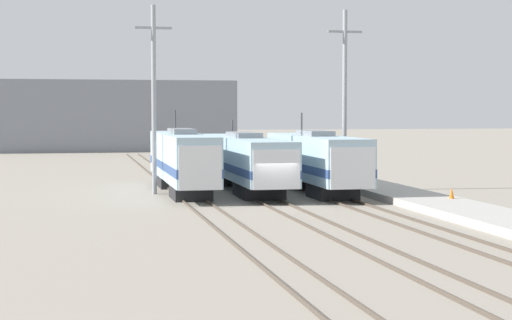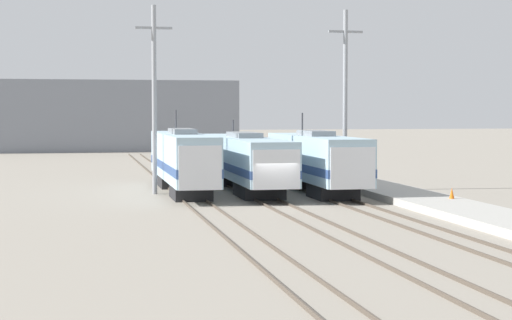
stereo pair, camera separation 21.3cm
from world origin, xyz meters
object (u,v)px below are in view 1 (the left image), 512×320
(locomotive_center, at_px, (245,161))
(catenary_tower_right, at_px, (345,97))
(traffic_cone, at_px, (452,193))
(locomotive_far_left, at_px, (183,160))
(locomotive_far_right, at_px, (317,161))
(catenary_tower_left, at_px, (154,97))

(locomotive_center, bearing_deg, catenary_tower_right, -8.06)
(traffic_cone, bearing_deg, locomotive_far_left, 142.65)
(locomotive_center, distance_m, catenary_tower_right, 8.22)
(locomotive_center, height_order, locomotive_far_right, locomotive_far_right)
(locomotive_far_left, bearing_deg, traffic_cone, -37.35)
(locomotive_center, bearing_deg, traffic_cone, -49.63)
(locomotive_far_left, height_order, traffic_cone, locomotive_far_left)
(locomotive_center, distance_m, catenary_tower_left, 7.80)
(locomotive_far_left, relative_size, locomotive_center, 0.87)
(locomotive_far_right, xyz_separation_m, catenary_tower_left, (-10.79, 1.62, 4.32))
(catenary_tower_left, relative_size, catenary_tower_right, 1.00)
(locomotive_center, distance_m, locomotive_far_right, 5.13)
(locomotive_far_right, relative_size, catenary_tower_left, 1.30)
(locomotive_far_left, xyz_separation_m, locomotive_far_right, (8.86, -1.85, -0.06))
(locomotive_far_left, relative_size, locomotive_far_right, 1.08)
(locomotive_far_right, bearing_deg, catenary_tower_left, 171.48)
(locomotive_far_right, height_order, catenary_tower_left, catenary_tower_left)
(locomotive_far_right, bearing_deg, traffic_cone, -58.75)
(locomotive_center, height_order, catenary_tower_left, catenary_tower_left)
(locomotive_far_right, distance_m, catenary_tower_left, 11.74)
(locomotive_far_left, distance_m, locomotive_far_right, 9.05)
(locomotive_far_right, bearing_deg, catenary_tower_right, 33.44)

